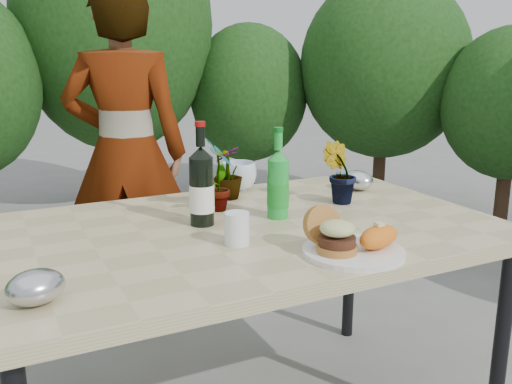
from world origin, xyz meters
name	(u,v)px	position (x,y,z in m)	size (l,w,h in m)	color
patio_table	(245,243)	(0.00, 0.00, 0.69)	(1.60, 1.00, 0.75)	tan
shrub_hedge	(147,71)	(0.19, 1.75, 1.17)	(6.79, 5.18, 2.45)	#382316
dinner_plate	(353,252)	(0.16, -0.36, 0.76)	(0.28, 0.28, 0.01)	white
burger_stack	(333,234)	(0.10, -0.34, 0.81)	(0.11, 0.16, 0.11)	#B7722D
sweet_potato	(379,237)	(0.23, -0.38, 0.80)	(0.15, 0.08, 0.06)	orange
grilled_veg	(340,234)	(0.18, -0.27, 0.78)	(0.08, 0.05, 0.03)	olive
wine_bottle	(202,188)	(-0.11, 0.08, 0.87)	(0.08, 0.08, 0.33)	black
sparkling_water	(278,185)	(0.14, 0.04, 0.86)	(0.07, 0.07, 0.30)	green
plastic_cup	(237,229)	(-0.09, -0.15, 0.80)	(0.07, 0.07, 0.10)	white
seedling_left	(219,175)	(-0.01, 0.20, 0.88)	(0.14, 0.09, 0.26)	#2E5D1F
seedling_mid	(339,173)	(0.43, 0.10, 0.86)	(0.12, 0.10, 0.22)	#27571E
seedling_right	(228,173)	(0.09, 0.34, 0.85)	(0.11, 0.11, 0.20)	#2A561D
blue_bowl	(238,176)	(0.18, 0.44, 0.81)	(0.14, 0.14, 0.11)	silver
foil_packet_left	(36,287)	(-0.65, -0.31, 0.79)	(0.13, 0.11, 0.08)	#AFB2B6
foil_packet_right	(358,180)	(0.61, 0.24, 0.79)	(0.13, 0.11, 0.08)	silver
person	(126,153)	(-0.10, 1.14, 0.81)	(0.59, 0.39, 1.61)	#9D644E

